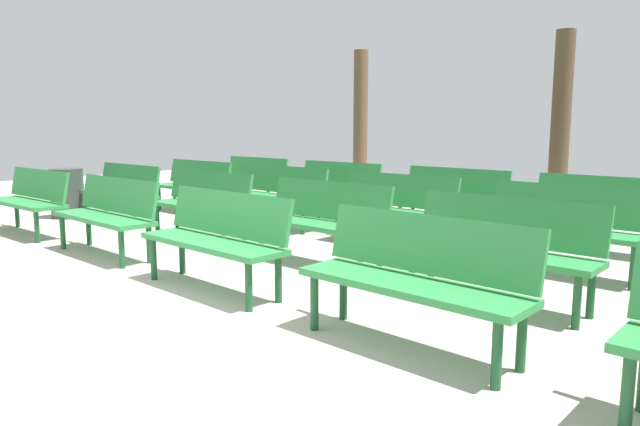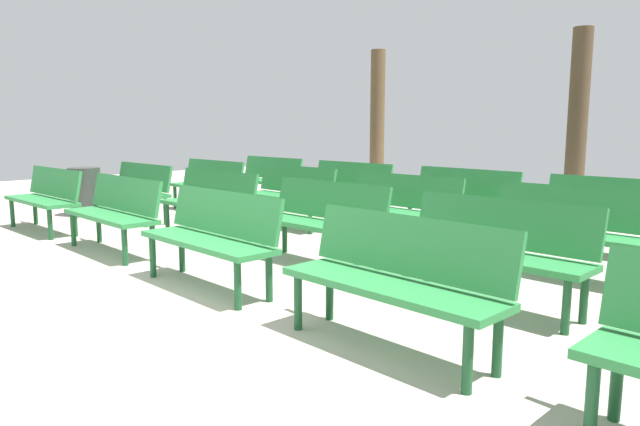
# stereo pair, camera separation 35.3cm
# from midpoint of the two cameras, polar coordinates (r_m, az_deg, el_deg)

# --- Properties ---
(ground_plane) EXTENTS (25.03, 25.03, 0.00)m
(ground_plane) POSITION_cam_midpoint_polar(r_m,az_deg,el_deg) (4.66, -24.45, -10.46)
(ground_plane) COLOR #B2A899
(bench_r0_c0) EXTENTS (1.61, 0.53, 0.87)m
(bench_r0_c0) POSITION_cam_midpoint_polar(r_m,az_deg,el_deg) (8.84, -24.38, 1.62)
(bench_r0_c0) COLOR #2D8442
(bench_r0_c0) RESTS_ON ground_plane
(bench_r0_c1) EXTENTS (1.60, 0.49, 0.87)m
(bench_r0_c1) POSITION_cam_midpoint_polar(r_m,az_deg,el_deg) (7.03, -18.18, 0.35)
(bench_r0_c1) COLOR #2D8442
(bench_r0_c1) RESTS_ON ground_plane
(bench_r0_c2) EXTENTS (1.60, 0.49, 0.87)m
(bench_r0_c2) POSITION_cam_midpoint_polar(r_m,az_deg,el_deg) (5.28, -8.66, -1.95)
(bench_r0_c2) COLOR #2D8442
(bench_r0_c2) RESTS_ON ground_plane
(bench_r0_c3) EXTENTS (1.60, 0.50, 0.87)m
(bench_r0_c3) POSITION_cam_midpoint_polar(r_m,az_deg,el_deg) (3.85, 10.13, -5.94)
(bench_r0_c3) COLOR #2D8442
(bench_r0_c3) RESTS_ON ground_plane
(bench_r1_c0) EXTENTS (1.60, 0.49, 0.87)m
(bench_r1_c0) POSITION_cam_midpoint_polar(r_m,az_deg,el_deg) (9.39, -16.60, 2.40)
(bench_r1_c0) COLOR #2D8442
(bench_r1_c0) RESTS_ON ground_plane
(bench_r1_c1) EXTENTS (1.61, 0.51, 0.87)m
(bench_r1_c1) POSITION_cam_midpoint_polar(r_m,az_deg,el_deg) (7.68, -9.49, 1.33)
(bench_r1_c1) COLOR #2D8442
(bench_r1_c1) RESTS_ON ground_plane
(bench_r1_c2) EXTENTS (1.60, 0.49, 0.87)m
(bench_r1_c2) POSITION_cam_midpoint_polar(r_m,az_deg,el_deg) (6.11, 1.86, -0.40)
(bench_r1_c2) COLOR #2D8442
(bench_r1_c2) RESTS_ON ground_plane
(bench_r1_c3) EXTENTS (1.61, 0.50, 0.87)m
(bench_r1_c3) POSITION_cam_midpoint_polar(r_m,az_deg,el_deg) (4.93, 18.77, -3.05)
(bench_r1_c3) COLOR #2D8442
(bench_r1_c3) RESTS_ON ground_plane
(bench_r2_c0) EXTENTS (1.60, 0.49, 0.87)m
(bench_r2_c0) POSITION_cam_midpoint_polar(r_m,az_deg,el_deg) (10.04, -9.99, 3.01)
(bench_r2_c0) COLOR #2D8442
(bench_r2_c0) RESTS_ON ground_plane
(bench_r2_c1) EXTENTS (1.61, 0.52, 0.87)m
(bench_r2_c1) POSITION_cam_midpoint_polar(r_m,az_deg,el_deg) (8.46, -1.77, 2.11)
(bench_r2_c1) COLOR #2D8442
(bench_r2_c1) RESTS_ON ground_plane
(bench_r2_c2) EXTENTS (1.60, 0.49, 0.87)m
(bench_r2_c2) POSITION_cam_midpoint_polar(r_m,az_deg,el_deg) (7.07, 9.22, 0.71)
(bench_r2_c2) COLOR #2D8442
(bench_r2_c2) RESTS_ON ground_plane
(bench_r2_c3) EXTENTS (1.60, 0.48, 0.87)m
(bench_r2_c3) POSITION_cam_midpoint_polar(r_m,az_deg,el_deg) (6.17, 24.82, -1.13)
(bench_r2_c3) COLOR #2D8442
(bench_r2_c3) RESTS_ON ground_plane
(bench_r3_c0) EXTENTS (1.60, 0.49, 0.87)m
(bench_r3_c0) POSITION_cam_midpoint_polar(r_m,az_deg,el_deg) (10.88, -4.28, 3.54)
(bench_r3_c0) COLOR #2D8442
(bench_r3_c0) RESTS_ON ground_plane
(bench_r3_c1) EXTENTS (1.60, 0.50, 0.87)m
(bench_r3_c1) POSITION_cam_midpoint_polar(r_m,az_deg,el_deg) (9.38, 3.81, 2.74)
(bench_r3_c1) COLOR #2D8442
(bench_r3_c1) RESTS_ON ground_plane
(bench_r3_c2) EXTENTS (1.61, 0.52, 0.87)m
(bench_r3_c2) POSITION_cam_midpoint_polar(r_m,az_deg,el_deg) (8.21, 14.98, 1.62)
(bench_r3_c2) COLOR #2D8442
(bench_r3_c2) RESTS_ON ground_plane
(bench_r3_c3) EXTENTS (1.60, 0.48, 0.87)m
(bench_r3_c3) POSITION_cam_midpoint_polar(r_m,az_deg,el_deg) (7.42, 28.11, 0.17)
(bench_r3_c3) COLOR #2D8442
(bench_r3_c3) RESTS_ON ground_plane
(tree_0) EXTENTS (0.29, 0.29, 2.94)m
(tree_0) POSITION_cam_midpoint_polar(r_m,az_deg,el_deg) (11.72, 6.54, 8.59)
(tree_0) COLOR brown
(tree_0) RESTS_ON ground_plane
(tree_1) EXTENTS (0.28, 0.28, 2.87)m
(tree_1) POSITION_cam_midpoint_polar(r_m,az_deg,el_deg) (9.47, 25.04, 7.64)
(tree_1) COLOR #4C3A28
(tree_1) RESTS_ON ground_plane
(trash_bin) EXTENTS (0.51, 0.51, 0.79)m
(trash_bin) POSITION_cam_midpoint_polar(r_m,az_deg,el_deg) (10.16, -21.26, 1.99)
(trash_bin) COLOR #383D38
(trash_bin) RESTS_ON ground_plane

